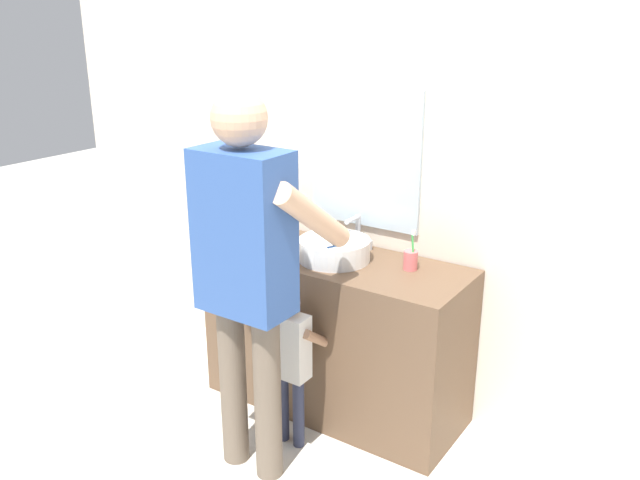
{
  "coord_description": "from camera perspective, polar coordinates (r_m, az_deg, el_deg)",
  "views": [
    {
      "loc": [
        1.71,
        -2.38,
        2.08
      ],
      "look_at": [
        0.0,
        0.15,
        1.01
      ],
      "focal_mm": 37.29,
      "sensor_mm": 36.0,
      "label": 1
    }
  ],
  "objects": [
    {
      "name": "adult_parent",
      "position": [
        2.88,
        -6.25,
        -1.39
      ],
      "size": [
        0.55,
        0.58,
        1.78
      ],
      "color": "#6B5B4C",
      "rests_on": "ground"
    },
    {
      "name": "child_toddler",
      "position": [
        3.26,
        -2.51,
        -9.8
      ],
      "size": [
        0.25,
        0.25,
        0.83
      ],
      "color": "#2D334C",
      "rests_on": "ground"
    },
    {
      "name": "vanity_cabinet",
      "position": [
        3.58,
        1.36,
        -8.07
      ],
      "size": [
        1.39,
        0.54,
        0.86
      ],
      "primitive_type": "cube",
      "color": "brown",
      "rests_on": "ground"
    },
    {
      "name": "sink_basin",
      "position": [
        3.37,
        1.24,
        -0.79
      ],
      "size": [
        0.37,
        0.37,
        0.11
      ],
      "color": "silver",
      "rests_on": "vanity_cabinet"
    },
    {
      "name": "faucet",
      "position": [
        3.54,
        3.18,
        0.59
      ],
      "size": [
        0.18,
        0.14,
        0.18
      ],
      "color": "#B7BABF",
      "rests_on": "vanity_cabinet"
    },
    {
      "name": "toothbrush_cup",
      "position": [
        3.28,
        7.78,
        -1.68
      ],
      "size": [
        0.07,
        0.07,
        0.21
      ],
      "color": "#D86666",
      "rests_on": "vanity_cabinet"
    },
    {
      "name": "ground_plane",
      "position": [
        3.59,
        -1.39,
        -16.03
      ],
      "size": [
        14.0,
        14.0,
        0.0
      ],
      "primitive_type": "plane",
      "color": "silver"
    },
    {
      "name": "back_wall",
      "position": [
        3.53,
        4.3,
        7.34
      ],
      "size": [
        4.4,
        0.1,
        2.7
      ],
      "color": "beige",
      "rests_on": "ground"
    }
  ]
}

